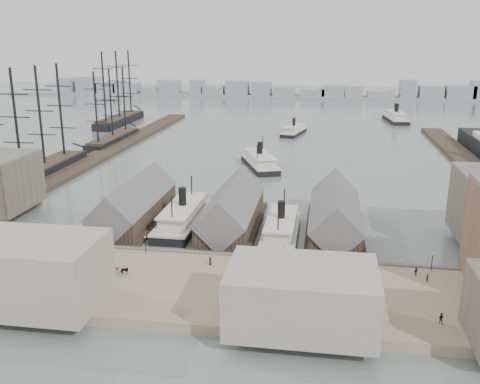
% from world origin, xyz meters
% --- Properties ---
extents(ground, '(900.00, 900.00, 0.00)m').
position_xyz_m(ground, '(0.00, 0.00, 0.00)').
color(ground, '#576561').
rests_on(ground, ground).
extents(quay, '(180.00, 30.00, 2.00)m').
position_xyz_m(quay, '(0.00, -20.00, 1.00)').
color(quay, '#87785B').
rests_on(quay, ground).
extents(seawall, '(180.00, 1.20, 2.30)m').
position_xyz_m(seawall, '(0.00, -5.20, 1.15)').
color(seawall, '#59544C').
rests_on(seawall, ground).
extents(west_wharf, '(10.00, 220.00, 1.60)m').
position_xyz_m(west_wharf, '(-68.00, 100.00, 0.80)').
color(west_wharf, '#2D231C').
rests_on(west_wharf, ground).
extents(east_wharf, '(10.00, 180.00, 1.60)m').
position_xyz_m(east_wharf, '(78.00, 90.00, 0.80)').
color(east_wharf, '#2D231C').
rests_on(east_wharf, ground).
extents(ferry_shed_west, '(14.00, 42.00, 12.60)m').
position_xyz_m(ferry_shed_west, '(-26.00, 16.88, 4.64)').
color(ferry_shed_west, '#2D231C').
rests_on(ferry_shed_west, ground).
extents(ferry_shed_center, '(14.00, 42.00, 12.60)m').
position_xyz_m(ferry_shed_center, '(0.00, 16.88, 4.64)').
color(ferry_shed_center, '#2D231C').
rests_on(ferry_shed_center, ground).
extents(ferry_shed_east, '(14.00, 42.00, 12.60)m').
position_xyz_m(ferry_shed_east, '(26.00, 16.88, 4.64)').
color(ferry_shed_east, '#2D231C').
rests_on(ferry_shed_east, ground).
extents(street_bldg_center, '(24.00, 16.00, 10.00)m').
position_xyz_m(street_bldg_center, '(20.00, -32.00, 7.00)').
color(street_bldg_center, gray).
rests_on(street_bldg_center, quay).
extents(street_bldg_west, '(30.00, 16.00, 12.00)m').
position_xyz_m(street_bldg_west, '(-30.00, -32.00, 8.00)').
color(street_bldg_west, gray).
rests_on(street_bldg_west, quay).
extents(lamp_post_far_w, '(0.44, 0.44, 3.92)m').
position_xyz_m(lamp_post_far_w, '(-45.00, -7.00, 4.71)').
color(lamp_post_far_w, black).
rests_on(lamp_post_far_w, quay).
extents(lamp_post_near_w, '(0.44, 0.44, 3.92)m').
position_xyz_m(lamp_post_near_w, '(-15.00, -7.00, 4.71)').
color(lamp_post_near_w, black).
rests_on(lamp_post_near_w, quay).
extents(lamp_post_near_e, '(0.44, 0.44, 3.92)m').
position_xyz_m(lamp_post_near_e, '(15.00, -7.00, 4.71)').
color(lamp_post_near_e, black).
rests_on(lamp_post_near_e, quay).
extents(lamp_post_far_e, '(0.44, 0.44, 3.92)m').
position_xyz_m(lamp_post_far_e, '(45.00, -7.00, 4.71)').
color(lamp_post_far_e, black).
rests_on(lamp_post_far_e, quay).
extents(far_shore, '(500.00, 40.00, 15.72)m').
position_xyz_m(far_shore, '(-2.07, 334.14, 3.91)').
color(far_shore, gray).
rests_on(far_shore, ground).
extents(ferry_docked_west, '(9.17, 30.56, 10.91)m').
position_xyz_m(ferry_docked_west, '(-13.00, 16.97, 2.56)').
color(ferry_docked_west, black).
rests_on(ferry_docked_west, ground).
extents(ferry_docked_east, '(8.33, 27.75, 9.91)m').
position_xyz_m(ferry_docked_east, '(13.00, 12.34, 2.32)').
color(ferry_docked_east, black).
rests_on(ferry_docked_east, ground).
extents(ferry_open_near, '(18.57, 30.45, 10.44)m').
position_xyz_m(ferry_open_near, '(-1.07, 84.54, 2.45)').
color(ferry_open_near, black).
rests_on(ferry_open_near, ground).
extents(ferry_open_mid, '(12.67, 25.86, 8.87)m').
position_xyz_m(ferry_open_mid, '(7.14, 158.58, 2.08)').
color(ferry_open_mid, black).
rests_on(ferry_open_mid, ground).
extents(ferry_open_far, '(13.02, 32.26, 11.20)m').
position_xyz_m(ferry_open_far, '(63.37, 210.83, 2.63)').
color(ferry_open_far, black).
rests_on(ferry_open_far, ground).
extents(sailing_ship_near, '(9.33, 64.27, 38.35)m').
position_xyz_m(sailing_ship_near, '(-75.76, 54.34, 2.82)').
color(sailing_ship_near, black).
rests_on(sailing_ship_near, ground).
extents(sailing_ship_mid, '(8.19, 47.34, 33.69)m').
position_xyz_m(sailing_ship_mid, '(-74.39, 121.97, 2.41)').
color(sailing_ship_mid, black).
rests_on(sailing_ship_mid, ground).
extents(sailing_ship_far, '(9.84, 54.65, 40.44)m').
position_xyz_m(sailing_ship_far, '(-92.79, 177.50, 2.92)').
color(sailing_ship_far, black).
rests_on(sailing_ship_far, ground).
extents(horse_cart_left, '(4.64, 3.52, 1.51)m').
position_xyz_m(horse_cart_left, '(-30.15, -15.16, 2.78)').
color(horse_cart_left, black).
rests_on(horse_cart_left, quay).
extents(horse_cart_center, '(4.86, 1.67, 1.52)m').
position_xyz_m(horse_cart_center, '(-16.53, -18.17, 2.79)').
color(horse_cart_center, black).
rests_on(horse_cart_center, quay).
extents(horse_cart_right, '(4.79, 3.65, 1.67)m').
position_xyz_m(horse_cart_right, '(11.36, -22.61, 2.84)').
color(horse_cart_right, black).
rests_on(horse_cart_right, quay).
extents(pedestrian_0, '(0.65, 0.52, 1.59)m').
position_xyz_m(pedestrian_0, '(-40.86, -11.22, 2.80)').
color(pedestrian_0, black).
rests_on(pedestrian_0, quay).
extents(pedestrian_1, '(1.07, 1.02, 1.74)m').
position_xyz_m(pedestrian_1, '(-32.98, -23.44, 2.87)').
color(pedestrian_1, black).
rests_on(pedestrian_1, quay).
extents(pedestrian_2, '(1.06, 1.20, 1.61)m').
position_xyz_m(pedestrian_2, '(-26.85, -10.03, 2.80)').
color(pedestrian_2, black).
rests_on(pedestrian_2, quay).
extents(pedestrian_3, '(1.01, 0.44, 1.71)m').
position_xyz_m(pedestrian_3, '(-15.79, -26.99, 2.86)').
color(pedestrian_3, black).
rests_on(pedestrian_3, quay).
extents(pedestrian_4, '(0.84, 1.00, 1.75)m').
position_xyz_m(pedestrian_4, '(0.30, -11.08, 2.87)').
color(pedestrian_4, black).
rests_on(pedestrian_4, quay).
extents(pedestrian_5, '(0.74, 0.73, 1.64)m').
position_xyz_m(pedestrian_5, '(7.54, -18.87, 2.82)').
color(pedestrian_5, black).
rests_on(pedestrian_5, quay).
extents(pedestrian_6, '(0.86, 0.99, 1.76)m').
position_xyz_m(pedestrian_6, '(24.70, -8.00, 2.88)').
color(pedestrian_6, black).
rests_on(pedestrian_6, quay).
extents(pedestrian_7, '(0.65, 1.07, 1.60)m').
position_xyz_m(pedestrian_7, '(29.93, -22.45, 2.80)').
color(pedestrian_7, black).
rests_on(pedestrian_7, quay).
extents(pedestrian_8, '(1.01, 1.06, 1.77)m').
position_xyz_m(pedestrian_8, '(41.61, -9.58, 2.89)').
color(pedestrian_8, black).
rests_on(pedestrian_8, quay).
extents(pedestrian_10, '(1.10, 1.02, 1.82)m').
position_xyz_m(pedestrian_10, '(42.81, -28.00, 2.91)').
color(pedestrian_10, black).
rests_on(pedestrian_10, quay).
extents(pedestrian_11, '(0.65, 0.75, 1.75)m').
position_xyz_m(pedestrian_11, '(43.30, -12.39, 2.88)').
color(pedestrian_11, black).
rests_on(pedestrian_11, quay).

